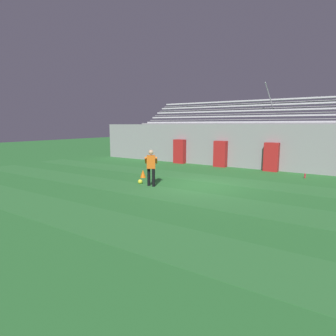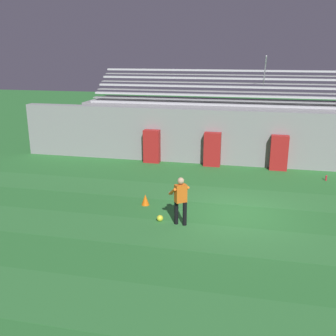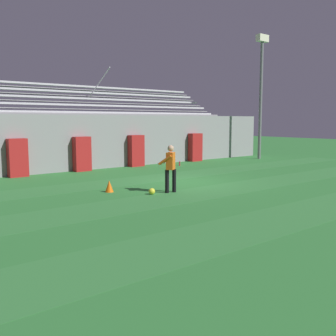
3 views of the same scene
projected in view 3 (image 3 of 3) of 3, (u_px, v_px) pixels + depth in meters
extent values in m
plane|color=#2D7533|center=(186.00, 182.00, 16.07)|extent=(80.00, 80.00, 0.00)
cube|color=#337A38|center=(322.00, 208.00, 11.44)|extent=(28.00, 1.94, 0.01)
cube|color=#337A38|center=(224.00, 189.00, 14.43)|extent=(28.00, 1.94, 0.01)
cube|color=#337A38|center=(159.00, 178.00, 17.42)|extent=(28.00, 1.94, 0.01)
cube|color=gray|center=(105.00, 142.00, 20.91)|extent=(24.00, 0.60, 2.80)
cube|color=#B21E1E|center=(82.00, 154.00, 19.53)|extent=(0.84, 0.44, 1.72)
cube|color=#B21E1E|center=(136.00, 151.00, 21.57)|extent=(0.84, 0.44, 1.72)
cube|color=#B21E1E|center=(18.00, 158.00, 17.56)|extent=(0.84, 0.44, 1.72)
cube|color=#B21E1E|center=(195.00, 147.00, 24.34)|extent=(0.84, 0.44, 1.72)
cube|color=gray|center=(84.00, 139.00, 22.72)|extent=(18.00, 3.90, 2.90)
cube|color=silver|center=(97.00, 112.00, 21.30)|extent=(17.10, 0.36, 0.10)
cube|color=gray|center=(99.00, 117.00, 21.17)|extent=(17.10, 0.60, 0.04)
cube|color=silver|center=(91.00, 105.00, 21.79)|extent=(17.10, 0.36, 0.10)
cube|color=gray|center=(93.00, 109.00, 21.67)|extent=(17.10, 0.60, 0.04)
cube|color=silver|center=(85.00, 99.00, 22.28)|extent=(17.10, 0.36, 0.10)
cube|color=gray|center=(87.00, 103.00, 22.16)|extent=(17.10, 0.60, 0.04)
cube|color=silver|center=(79.00, 92.00, 22.77)|extent=(17.10, 0.36, 0.10)
cube|color=gray|center=(81.00, 96.00, 22.65)|extent=(17.10, 0.60, 0.04)
cube|color=silver|center=(74.00, 86.00, 23.27)|extent=(17.10, 0.36, 0.10)
cube|color=gray|center=(75.00, 90.00, 23.14)|extent=(17.10, 0.60, 0.04)
cylinder|color=silver|center=(98.00, 84.00, 22.45)|extent=(0.06, 2.63, 1.65)
cylinder|color=slate|center=(261.00, 101.00, 25.47)|extent=(0.20, 0.20, 7.50)
cube|color=#F2EDCC|center=(262.00, 38.00, 24.99)|extent=(0.90, 0.36, 0.44)
cylinder|color=black|center=(167.00, 181.00, 13.72)|extent=(0.20, 0.20, 0.82)
cylinder|color=black|center=(174.00, 181.00, 13.87)|extent=(0.20, 0.20, 0.82)
cube|color=orange|center=(171.00, 161.00, 13.71)|extent=(0.45, 0.42, 0.60)
sphere|color=tan|center=(171.00, 148.00, 13.66)|extent=(0.22, 0.22, 0.22)
cylinder|color=orange|center=(165.00, 160.00, 13.51)|extent=(0.35, 0.44, 0.37)
cylinder|color=orange|center=(169.00, 159.00, 13.97)|extent=(0.35, 0.44, 0.37)
cube|color=silver|center=(160.00, 164.00, 13.62)|extent=(0.15, 0.15, 0.08)
cube|color=silver|center=(163.00, 162.00, 14.00)|extent=(0.15, 0.15, 0.08)
sphere|color=yellow|center=(152.00, 191.00, 13.46)|extent=(0.22, 0.22, 0.22)
cone|color=orange|center=(109.00, 186.00, 13.92)|extent=(0.30, 0.30, 0.42)
cylinder|color=red|center=(180.00, 164.00, 21.97)|extent=(0.07, 0.07, 0.24)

